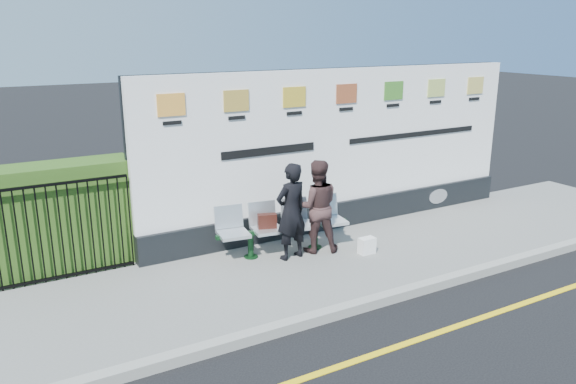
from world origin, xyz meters
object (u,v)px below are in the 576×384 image
at_px(bench, 284,239).
at_px(woman_right, 316,206).
at_px(billboard, 342,160).
at_px(woman_left, 291,211).

bearing_deg(bench, woman_right, -12.95).
distance_m(bench, woman_right, 0.79).
xyz_separation_m(billboard, bench, (-1.67, -0.71, -1.06)).
bearing_deg(bench, billboard, 30.76).
bearing_deg(woman_left, bench, -100.90).
bearing_deg(billboard, bench, -156.94).
bearing_deg(woman_right, bench, 1.65).
distance_m(billboard, bench, 2.10).
height_order(billboard, bench, billboard).
xyz_separation_m(billboard, woman_left, (-1.67, -0.98, -0.49)).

